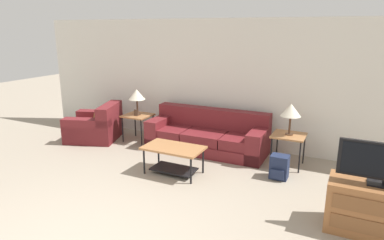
{
  "coord_description": "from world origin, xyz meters",
  "views": [
    {
      "loc": [
        2.58,
        -2.2,
        2.42
      ],
      "look_at": [
        -0.05,
        3.15,
        0.8
      ],
      "focal_mm": 32.0,
      "sensor_mm": 36.0,
      "label": 1
    }
  ],
  "objects": [
    {
      "name": "table_lamp_right",
      "position": [
        1.58,
        3.73,
        1.03
      ],
      "size": [
        0.35,
        0.35,
        0.56
      ],
      "color": "#472D1E",
      "rests_on": "side_table_right"
    },
    {
      "name": "tv_console",
      "position": [
        2.99,
        2.05,
        0.32
      ],
      "size": [
        1.2,
        0.53,
        0.64
      ],
      "color": "#935B33",
      "rests_on": "ground_plane"
    },
    {
      "name": "side_table_left",
      "position": [
        -1.65,
        3.73,
        0.53
      ],
      "size": [
        0.57,
        0.55,
        0.59
      ],
      "color": "#A87042",
      "rests_on": "ground_plane"
    },
    {
      "name": "coffee_table",
      "position": [
        -0.09,
        2.53,
        0.35
      ],
      "size": [
        1.01,
        0.59,
        0.48
      ],
      "color": "#A87042",
      "rests_on": "ground_plane"
    },
    {
      "name": "wall_back",
      "position": [
        0.0,
        4.39,
        1.3
      ],
      "size": [
        9.13,
        0.06,
        2.6
      ],
      "color": "silver",
      "rests_on": "ground_plane"
    },
    {
      "name": "picture_frame",
      "position": [
        -1.63,
        3.65,
        0.65
      ],
      "size": [
        0.1,
        0.04,
        0.13
      ],
      "color": "#4C3828",
      "rests_on": "side_table_left"
    },
    {
      "name": "couch",
      "position": [
        -0.04,
        3.83,
        0.3
      ],
      "size": [
        2.41,
        0.91,
        0.82
      ],
      "color": "maroon",
      "rests_on": "ground_plane"
    },
    {
      "name": "armchair",
      "position": [
        -2.56,
        3.4,
        0.28
      ],
      "size": [
        1.3,
        1.28,
        0.8
      ],
      "color": "maroon",
      "rests_on": "ground_plane"
    },
    {
      "name": "side_table_right",
      "position": [
        1.58,
        3.73,
        0.53
      ],
      "size": [
        0.57,
        0.55,
        0.59
      ],
      "color": "#A87042",
      "rests_on": "ground_plane"
    },
    {
      "name": "backpack",
      "position": [
        1.56,
        3.13,
        0.19
      ],
      "size": [
        0.29,
        0.31,
        0.4
      ],
      "color": "#1E2847",
      "rests_on": "ground_plane"
    },
    {
      "name": "table_lamp_left",
      "position": [
        -1.65,
        3.73,
        1.03
      ],
      "size": [
        0.35,
        0.35,
        0.56
      ],
      "color": "#472D1E",
      "rests_on": "side_table_left"
    }
  ]
}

